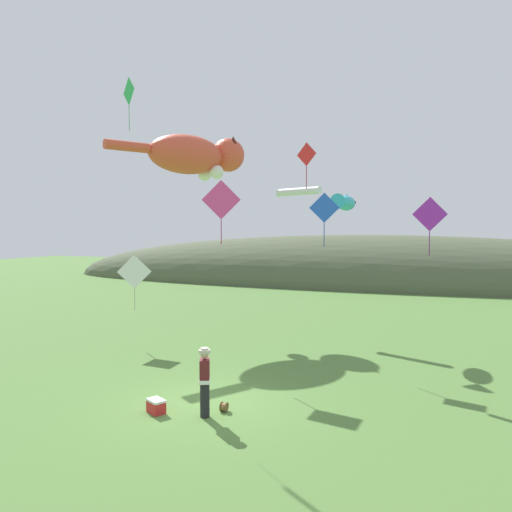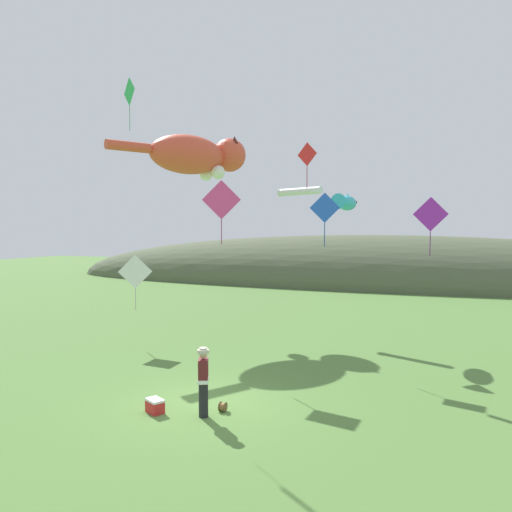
{
  "view_description": "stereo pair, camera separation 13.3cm",
  "coord_description": "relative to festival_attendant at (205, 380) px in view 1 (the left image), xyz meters",
  "views": [
    {
      "loc": [
        5.95,
        -11.96,
        4.75
      ],
      "look_at": [
        0.0,
        4.0,
        3.85
      ],
      "focal_mm": 35.0,
      "sensor_mm": 36.0,
      "label": 1
    },
    {
      "loc": [
        6.08,
        -11.91,
        4.75
      ],
      "look_at": [
        0.0,
        4.0,
        3.85
      ],
      "focal_mm": 35.0,
      "sensor_mm": 36.0,
      "label": 2
    }
  ],
  "objects": [
    {
      "name": "festival_attendant",
      "position": [
        0.0,
        0.0,
        0.0
      ],
      "size": [
        0.41,
        0.49,
        1.77
      ],
      "color": "black",
      "rests_on": "ground"
    },
    {
      "name": "kite_diamond_violet",
      "position": [
        5.13,
        8.18,
        4.34
      ],
      "size": [
        1.24,
        0.29,
        2.16
      ],
      "color": "purple"
    },
    {
      "name": "kite_diamond_green",
      "position": [
        -5.06,
        4.23,
        8.73
      ],
      "size": [
        0.84,
        0.56,
        1.89
      ],
      "color": "green"
    },
    {
      "name": "kite_diamond_red",
      "position": [
        0.48,
        8.13,
        6.74
      ],
      "size": [
        0.87,
        0.35,
        1.83
      ],
      "color": "red"
    },
    {
      "name": "kite_diamond_white",
      "position": [
        -6.27,
        6.2,
        2.05
      ],
      "size": [
        1.15,
        0.79,
        2.28
      ],
      "color": "white"
    },
    {
      "name": "kite_spool",
      "position": [
        0.31,
        0.5,
        -0.83
      ],
      "size": [
        0.16,
        0.25,
        0.25
      ],
      "color": "olive",
      "rests_on": "ground"
    },
    {
      "name": "kite_fish_windsock",
      "position": [
        1.6,
        10.4,
        4.96
      ],
      "size": [
        0.8,
        2.46,
        0.75
      ],
      "color": "#33B2CC"
    },
    {
      "name": "kite_giant_cat",
      "position": [
        -5.97,
        11.15,
        7.46
      ],
      "size": [
        4.53,
        6.55,
        2.25
      ],
      "color": "#E04C33"
    },
    {
      "name": "ground_plane",
      "position": [
        -0.4,
        0.78,
        -0.95
      ],
      "size": [
        120.0,
        120.0,
        0.0
      ],
      "primitive_type": "plane",
      "color": "#517A38"
    },
    {
      "name": "kite_diamond_blue",
      "position": [
        1.39,
        7.33,
        4.6
      ],
      "size": [
        1.12,
        0.22,
        2.04
      ],
      "color": "blue"
    },
    {
      "name": "kite_tube_streamer",
      "position": [
        -1.11,
        12.55,
        5.67
      ],
      "size": [
        2.55,
        1.42,
        0.44
      ],
      "color": "white"
    },
    {
      "name": "picnic_cooler",
      "position": [
        -1.31,
        -0.2,
        -0.77
      ],
      "size": [
        0.59,
        0.52,
        0.36
      ],
      "color": "red",
      "rests_on": "ground"
    },
    {
      "name": "distant_hill_ridge",
      "position": [
        -0.4,
        33.47,
        -0.95
      ],
      "size": [
        60.96,
        13.85,
        8.56
      ],
      "color": "#4C563D",
      "rests_on": "ground"
    },
    {
      "name": "kite_diamond_pink",
      "position": [
        -1.92,
        5.27,
        4.86
      ],
      "size": [
        1.34,
        0.47,
        2.32
      ],
      "color": "#E53F8C"
    }
  ]
}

